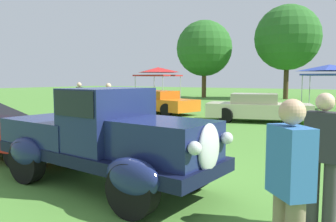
{
  "coord_description": "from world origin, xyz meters",
  "views": [
    {
      "loc": [
        3.77,
        -4.76,
        1.85
      ],
      "look_at": [
        -0.86,
        2.52,
        1.02
      ],
      "focal_mm": 35.56,
      "sensor_mm": 36.0,
      "label": 1
    }
  ],
  "objects_px": {
    "spectator_between_cars": "(80,98)",
    "spectator_far_side": "(289,190)",
    "spectator_by_row": "(109,102)",
    "canopy_tent_left_field": "(158,71)",
    "feature_pickup_truck": "(105,137)",
    "show_car_cream": "(257,108)",
    "canopy_tent_center_field": "(330,69)",
    "neighbor_convertible": "(6,132)",
    "show_car_orange": "(160,102)",
    "spectator_near_truck": "(323,157)"
  },
  "relations": [
    {
      "from": "spectator_near_truck",
      "to": "spectator_far_side",
      "type": "xyz_separation_m",
      "value": [
        -0.06,
        -1.47,
        0.0
      ]
    },
    {
      "from": "feature_pickup_truck",
      "to": "canopy_tent_left_field",
      "type": "relative_size",
      "value": 1.64
    },
    {
      "from": "spectator_near_truck",
      "to": "spectator_far_side",
      "type": "height_order",
      "value": "same"
    },
    {
      "from": "show_car_cream",
      "to": "spectator_near_truck",
      "type": "relative_size",
      "value": 2.74
    },
    {
      "from": "spectator_near_truck",
      "to": "show_car_orange",
      "type": "bearing_deg",
      "value": 131.99
    },
    {
      "from": "canopy_tent_center_field",
      "to": "spectator_far_side",
      "type": "bearing_deg",
      "value": -84.09
    },
    {
      "from": "show_car_orange",
      "to": "canopy_tent_center_field",
      "type": "distance_m",
      "value": 10.49
    },
    {
      "from": "feature_pickup_truck",
      "to": "spectator_between_cars",
      "type": "bearing_deg",
      "value": 139.53
    },
    {
      "from": "show_car_orange",
      "to": "spectator_between_cars",
      "type": "distance_m",
      "value": 4.27
    },
    {
      "from": "neighbor_convertible",
      "to": "spectator_near_truck",
      "type": "distance_m",
      "value": 7.06
    },
    {
      "from": "show_car_orange",
      "to": "canopy_tent_left_field",
      "type": "distance_m",
      "value": 7.04
    },
    {
      "from": "show_car_cream",
      "to": "spectator_far_side",
      "type": "relative_size",
      "value": 2.74
    },
    {
      "from": "show_car_orange",
      "to": "spectator_near_truck",
      "type": "distance_m",
      "value": 14.14
    },
    {
      "from": "spectator_far_side",
      "to": "spectator_by_row",
      "type": "bearing_deg",
      "value": 140.46
    },
    {
      "from": "canopy_tent_center_field",
      "to": "spectator_by_row",
      "type": "bearing_deg",
      "value": -118.32
    },
    {
      "from": "feature_pickup_truck",
      "to": "spectator_between_cars",
      "type": "height_order",
      "value": "feature_pickup_truck"
    },
    {
      "from": "neighbor_convertible",
      "to": "show_car_cream",
      "type": "height_order",
      "value": "neighbor_convertible"
    },
    {
      "from": "show_car_orange",
      "to": "show_car_cream",
      "type": "bearing_deg",
      "value": -6.89
    },
    {
      "from": "spectator_far_side",
      "to": "canopy_tent_center_field",
      "type": "bearing_deg",
      "value": 95.91
    },
    {
      "from": "neighbor_convertible",
      "to": "canopy_tent_center_field",
      "type": "relative_size",
      "value": 1.6
    },
    {
      "from": "show_car_cream",
      "to": "spectator_between_cars",
      "type": "relative_size",
      "value": 2.74
    },
    {
      "from": "spectator_between_cars",
      "to": "spectator_far_side",
      "type": "height_order",
      "value": "same"
    },
    {
      "from": "spectator_between_cars",
      "to": "canopy_tent_left_field",
      "type": "distance_m",
      "value": 9.49
    },
    {
      "from": "show_car_cream",
      "to": "spectator_far_side",
      "type": "bearing_deg",
      "value": -71.28
    },
    {
      "from": "show_car_cream",
      "to": "canopy_tent_center_field",
      "type": "bearing_deg",
      "value": 76.79
    },
    {
      "from": "show_car_cream",
      "to": "canopy_tent_left_field",
      "type": "height_order",
      "value": "canopy_tent_left_field"
    },
    {
      "from": "spectator_near_truck",
      "to": "canopy_tent_left_field",
      "type": "xyz_separation_m",
      "value": [
        -13.34,
        16.09,
        1.51
      ]
    },
    {
      "from": "feature_pickup_truck",
      "to": "neighbor_convertible",
      "type": "height_order",
      "value": "feature_pickup_truck"
    },
    {
      "from": "spectator_between_cars",
      "to": "spectator_by_row",
      "type": "distance_m",
      "value": 3.34
    },
    {
      "from": "spectator_by_row",
      "to": "spectator_between_cars",
      "type": "bearing_deg",
      "value": 157.06
    },
    {
      "from": "spectator_between_cars",
      "to": "spectator_far_side",
      "type": "xyz_separation_m",
      "value": [
        11.6,
        -8.34,
        0.0
      ]
    },
    {
      "from": "show_car_orange",
      "to": "spectator_far_side",
      "type": "height_order",
      "value": "spectator_far_side"
    },
    {
      "from": "neighbor_convertible",
      "to": "show_car_cream",
      "type": "relative_size",
      "value": 0.98
    },
    {
      "from": "neighbor_convertible",
      "to": "spectator_near_truck",
      "type": "xyz_separation_m",
      "value": [
        7.05,
        -0.25,
        0.33
      ]
    },
    {
      "from": "neighbor_convertible",
      "to": "show_car_cream",
      "type": "xyz_separation_m",
      "value": [
        3.15,
        9.58,
        0.02
      ]
    },
    {
      "from": "spectator_between_cars",
      "to": "spectator_by_row",
      "type": "bearing_deg",
      "value": -22.94
    },
    {
      "from": "spectator_between_cars",
      "to": "neighbor_convertible",
      "type": "bearing_deg",
      "value": -55.08
    },
    {
      "from": "feature_pickup_truck",
      "to": "spectator_between_cars",
      "type": "distance_m",
      "value": 10.84
    },
    {
      "from": "show_car_orange",
      "to": "spectator_near_truck",
      "type": "relative_size",
      "value": 2.7
    },
    {
      "from": "show_car_cream",
      "to": "canopy_tent_center_field",
      "type": "xyz_separation_m",
      "value": [
        1.85,
        7.87,
        1.82
      ]
    },
    {
      "from": "spectator_near_truck",
      "to": "spectator_by_row",
      "type": "height_order",
      "value": "same"
    },
    {
      "from": "show_car_orange",
      "to": "canopy_tent_left_field",
      "type": "xyz_separation_m",
      "value": [
        -3.88,
        5.58,
        1.82
      ]
    },
    {
      "from": "spectator_by_row",
      "to": "canopy_tent_center_field",
      "type": "xyz_separation_m",
      "value": [
        6.54,
        12.13,
        1.51
      ]
    },
    {
      "from": "show_car_orange",
      "to": "canopy_tent_left_field",
      "type": "bearing_deg",
      "value": 124.81
    },
    {
      "from": "canopy_tent_left_field",
      "to": "show_car_orange",
      "type": "bearing_deg",
      "value": -55.19
    },
    {
      "from": "spectator_by_row",
      "to": "canopy_tent_left_field",
      "type": "relative_size",
      "value": 0.62
    },
    {
      "from": "neighbor_convertible",
      "to": "show_car_orange",
      "type": "relative_size",
      "value": 1.0
    },
    {
      "from": "feature_pickup_truck",
      "to": "spectator_between_cars",
      "type": "xyz_separation_m",
      "value": [
        -8.25,
        7.04,
        0.05
      ]
    },
    {
      "from": "spectator_by_row",
      "to": "spectator_near_truck",
      "type": "bearing_deg",
      "value": -32.95
    },
    {
      "from": "show_car_orange",
      "to": "show_car_cream",
      "type": "relative_size",
      "value": 0.99
    }
  ]
}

